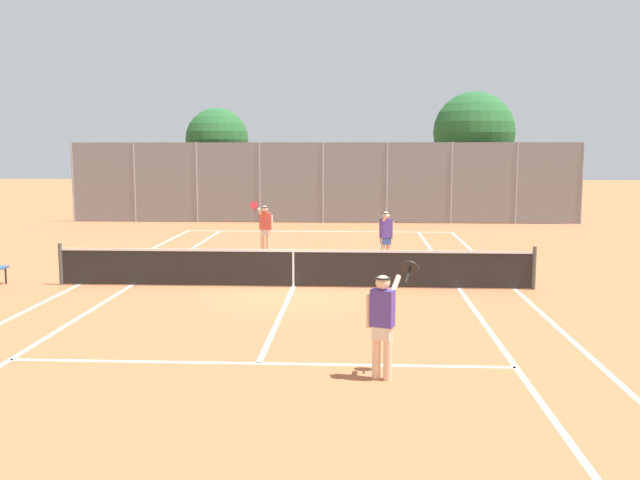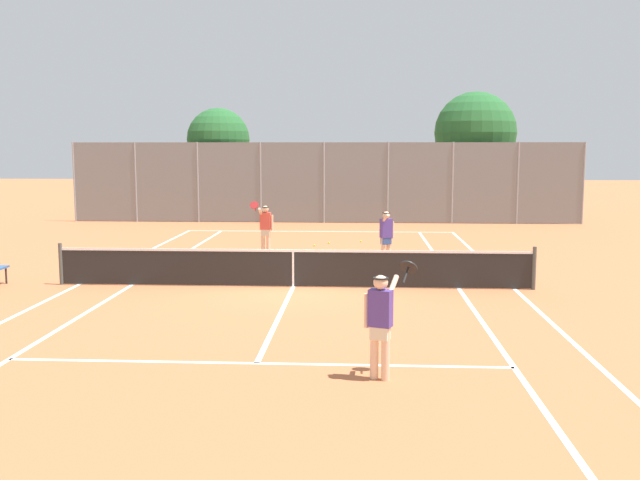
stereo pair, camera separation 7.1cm
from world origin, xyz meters
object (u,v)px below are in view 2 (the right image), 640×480
at_px(tennis_net, 293,267).
at_px(loose_tennis_ball_3, 329,243).
at_px(tree_behind_left, 218,142).
at_px(player_near_side, 381,319).
at_px(player_far_left, 265,226).
at_px(loose_tennis_ball_0, 314,245).
at_px(loose_tennis_ball_1, 361,241).
at_px(tree_behind_right, 474,135).
at_px(player_far_right, 386,235).
at_px(loose_tennis_ball_2, 447,266).

relative_size(tennis_net, loose_tennis_ball_3, 181.82).
bearing_deg(tree_behind_left, player_near_side, -73.42).
bearing_deg(player_near_side, loose_tennis_ball_3, 95.37).
bearing_deg(tree_behind_left, loose_tennis_ball_3, -57.49).
bearing_deg(player_far_left, loose_tennis_ball_0, 53.60).
bearing_deg(loose_tennis_ball_1, tree_behind_left, 128.78).
distance_m(loose_tennis_ball_3, tree_behind_right, 12.42).
height_order(tree_behind_left, tree_behind_right, tree_behind_right).
height_order(loose_tennis_ball_1, tree_behind_right, tree_behind_right).
bearing_deg(loose_tennis_ball_1, tree_behind_right, 59.38).
distance_m(player_near_side, tree_behind_left, 25.64).
height_order(player_far_left, loose_tennis_ball_0, player_far_left).
height_order(loose_tennis_ball_1, loose_tennis_ball_3, same).
distance_m(loose_tennis_ball_1, tree_behind_left, 11.78).
bearing_deg(player_far_right, loose_tennis_ball_2, -7.98).
bearing_deg(loose_tennis_ball_2, loose_tennis_ball_3, 127.06).
distance_m(player_near_side, tree_behind_right, 25.68).
distance_m(tennis_net, player_near_side, 7.36).
relative_size(player_near_side, loose_tennis_ball_3, 26.88).
distance_m(player_near_side, player_far_left, 12.95).
bearing_deg(loose_tennis_ball_0, loose_tennis_ball_2, -44.70).
bearing_deg(player_far_left, player_far_right, -25.89).
bearing_deg(tree_behind_right, player_near_side, -101.78).
bearing_deg(tree_behind_right, player_far_right, -108.27).
height_order(tennis_net, loose_tennis_ball_2, tennis_net).
bearing_deg(tennis_net, loose_tennis_ball_3, 86.20).
distance_m(loose_tennis_ball_3, tree_behind_left, 11.48).
relative_size(player_near_side, tree_behind_right, 0.29).
relative_size(tennis_net, tree_behind_right, 1.94).
relative_size(loose_tennis_ball_2, tree_behind_right, 0.01).
relative_size(player_near_side, player_far_right, 1.11).
bearing_deg(loose_tennis_ball_1, loose_tennis_ball_3, -159.23).
distance_m(player_far_left, loose_tennis_ball_1, 4.57).
relative_size(tennis_net, player_near_side, 6.76).
bearing_deg(loose_tennis_ball_2, tree_behind_right, 78.60).
xyz_separation_m(loose_tennis_ball_3, tree_behind_right, (6.64, 9.69, 4.03)).
bearing_deg(player_near_side, loose_tennis_ball_2, 77.68).
bearing_deg(loose_tennis_ball_0, tree_behind_right, 55.75).
xyz_separation_m(loose_tennis_ball_2, tree_behind_left, (-9.54, 14.06, 3.71)).
distance_m(tennis_net, player_far_right, 4.33).
bearing_deg(tennis_net, loose_tennis_ball_2, 37.82).
bearing_deg(tennis_net, player_near_side, -74.36).
distance_m(loose_tennis_ball_0, tree_behind_left, 11.88).
xyz_separation_m(loose_tennis_ball_0, tree_behind_right, (7.12, 10.45, 4.03)).
bearing_deg(loose_tennis_ball_3, tree_behind_left, 122.51).
height_order(player_far_left, tree_behind_left, tree_behind_left).
xyz_separation_m(player_far_right, loose_tennis_ball_2, (1.79, -0.25, -0.88)).
distance_m(tennis_net, tree_behind_left, 18.43).
height_order(tennis_net, loose_tennis_ball_3, tennis_net).
relative_size(player_far_left, tree_behind_right, 0.29).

